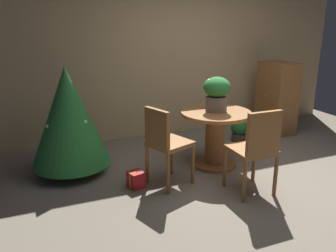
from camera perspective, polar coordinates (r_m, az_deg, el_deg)
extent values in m
plane|color=#756B5B|center=(4.42, 13.56, -8.82)|extent=(6.60, 6.60, 0.00)
cube|color=tan|center=(5.92, 1.86, 11.37)|extent=(6.00, 0.10, 2.60)
cylinder|color=brown|center=(4.81, 7.44, -6.01)|extent=(0.59, 0.59, 0.04)
cylinder|color=brown|center=(4.68, 7.60, -2.07)|extent=(0.25, 0.25, 0.66)
cylinder|color=brown|center=(4.58, 7.77, 2.09)|extent=(0.91, 0.91, 0.04)
cylinder|color=#665B51|center=(4.59, 7.82, 3.63)|extent=(0.27, 0.27, 0.19)
ellipsoid|color=#287533|center=(4.54, 7.93, 6.28)|extent=(0.35, 0.35, 0.26)
sphere|color=#EAD14C|center=(4.58, 8.80, 6.51)|extent=(0.07, 0.07, 0.07)
sphere|color=#EAD14C|center=(4.55, 9.26, 6.71)|extent=(0.08, 0.08, 0.08)
sphere|color=#EAD14C|center=(4.50, 6.70, 7.12)|extent=(0.07, 0.07, 0.07)
sphere|color=#EAD14C|center=(4.52, 6.40, 6.64)|extent=(0.07, 0.07, 0.07)
cylinder|color=brown|center=(4.15, 9.19, -6.69)|extent=(0.04, 0.04, 0.47)
cylinder|color=brown|center=(4.37, 13.77, -5.75)|extent=(0.04, 0.04, 0.47)
cylinder|color=brown|center=(3.85, 12.28, -8.85)|extent=(0.04, 0.04, 0.47)
cylinder|color=brown|center=(4.08, 17.04, -7.70)|extent=(0.04, 0.04, 0.47)
cube|color=brown|center=(4.01, 13.33, -3.79)|extent=(0.45, 0.44, 0.05)
cube|color=brown|center=(3.78, 15.30, -1.13)|extent=(0.40, 0.05, 0.46)
cylinder|color=brown|center=(4.43, 0.57, -4.85)|extent=(0.04, 0.04, 0.48)
cylinder|color=brown|center=(4.19, 4.05, -6.25)|extent=(0.04, 0.04, 0.48)
cylinder|color=brown|center=(4.19, -3.41, -6.21)|extent=(0.04, 0.04, 0.48)
cylinder|color=brown|center=(3.94, 0.03, -7.82)|extent=(0.04, 0.04, 0.48)
cube|color=brown|center=(4.08, 0.32, -2.85)|extent=(0.55, 0.54, 0.05)
cube|color=brown|center=(3.89, -1.78, -0.26)|extent=(0.17, 0.37, 0.42)
cylinder|color=brown|center=(4.72, -15.17, -6.43)|extent=(0.10, 0.10, 0.12)
cone|color=#287533|center=(4.49, -15.84, 1.51)|extent=(0.98, 0.98, 1.23)
sphere|color=silver|center=(4.42, -18.93, -0.02)|extent=(0.05, 0.05, 0.05)
sphere|color=#2D51A8|center=(4.29, -13.35, -4.53)|extent=(0.04, 0.04, 0.04)
sphere|color=red|center=(4.48, -15.22, 6.12)|extent=(0.06, 0.06, 0.06)
sphere|color=silver|center=(4.46, -16.94, 6.71)|extent=(0.06, 0.06, 0.06)
sphere|color=silver|center=(4.84, -16.00, 0.33)|extent=(0.05, 0.05, 0.05)
sphere|color=silver|center=(4.78, -15.76, 1.18)|extent=(0.05, 0.05, 0.05)
sphere|color=silver|center=(4.36, -13.35, 0.65)|extent=(0.06, 0.06, 0.06)
sphere|color=#2D51A8|center=(4.59, -13.37, 1.76)|extent=(0.06, 0.06, 0.06)
cube|color=red|center=(4.16, -5.21, -8.62)|extent=(0.20, 0.21, 0.19)
cube|color=gold|center=(4.16, -5.21, -8.62)|extent=(0.17, 0.07, 0.20)
cube|color=brown|center=(6.23, 17.21, 4.36)|extent=(0.43, 0.63, 1.19)
sphere|color=#B29338|center=(6.08, 15.60, 4.77)|extent=(0.04, 0.04, 0.04)
cylinder|color=#4C382D|center=(5.75, 11.35, -1.81)|extent=(0.22, 0.22, 0.12)
sphere|color=#1E6628|center=(5.70, 11.44, -0.28)|extent=(0.25, 0.25, 0.25)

